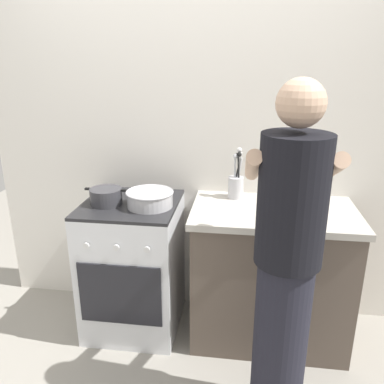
% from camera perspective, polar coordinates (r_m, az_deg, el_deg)
% --- Properties ---
extents(ground, '(6.00, 6.00, 0.00)m').
position_cam_1_polar(ground, '(2.76, -1.46, -20.87)').
color(ground, gray).
extents(back_wall, '(3.20, 0.10, 2.50)m').
position_cam_1_polar(back_wall, '(2.65, 4.37, 7.65)').
color(back_wall, silver).
rests_on(back_wall, ground).
extents(countertop, '(1.00, 0.60, 0.90)m').
position_cam_1_polar(countertop, '(2.60, 11.30, -11.76)').
color(countertop, brown).
rests_on(countertop, ground).
extents(stove_range, '(0.60, 0.62, 0.90)m').
position_cam_1_polar(stove_range, '(2.69, -8.54, -10.59)').
color(stove_range, silver).
rests_on(stove_range, ground).
extents(pot, '(0.27, 0.20, 0.10)m').
position_cam_1_polar(pot, '(2.49, -12.46, -0.63)').
color(pot, '#38383D').
rests_on(pot, stove_range).
extents(mixing_bowl, '(0.30, 0.30, 0.10)m').
position_cam_1_polar(mixing_bowl, '(2.41, -6.19, -0.88)').
color(mixing_bowl, '#B7B7BC').
rests_on(mixing_bowl, stove_range).
extents(utensil_crock, '(0.10, 0.10, 0.33)m').
position_cam_1_polar(utensil_crock, '(2.55, 6.48, 1.30)').
color(utensil_crock, silver).
rests_on(utensil_crock, countertop).
extents(spice_bottle, '(0.04, 0.04, 0.09)m').
position_cam_1_polar(spice_bottle, '(2.43, 13.86, -1.38)').
color(spice_bottle, silver).
rests_on(spice_bottle, countertop).
extents(person, '(0.41, 0.50, 1.70)m').
position_cam_1_polar(person, '(1.85, 13.61, -10.84)').
color(person, black).
rests_on(person, ground).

